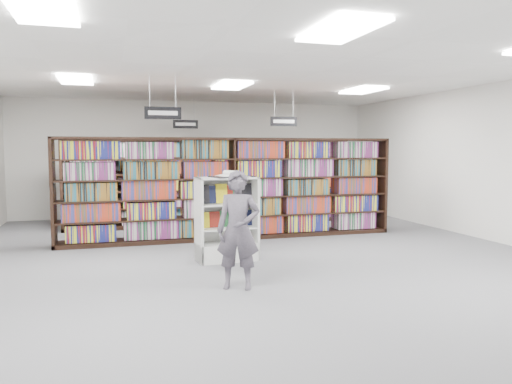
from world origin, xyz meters
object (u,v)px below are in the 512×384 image
object	(u,v)px
open_book	(231,175)
shopper	(238,230)
bookshelf_row_near	(232,188)
endcap_display	(226,232)

from	to	relation	value
open_book	shopper	world-z (taller)	shopper
bookshelf_row_near	shopper	distance (m)	3.77
bookshelf_row_near	endcap_display	size ratio (longest dim) A/B	4.98
bookshelf_row_near	open_book	bearing A→B (deg)	-103.96
bookshelf_row_near	endcap_display	distance (m)	2.11
endcap_display	open_book	world-z (taller)	open_book
open_book	shopper	size ratio (longest dim) A/B	0.49
endcap_display	shopper	distance (m)	1.77
endcap_display	open_book	bearing A→B (deg)	-33.61
endcap_display	open_book	size ratio (longest dim) A/B	1.80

